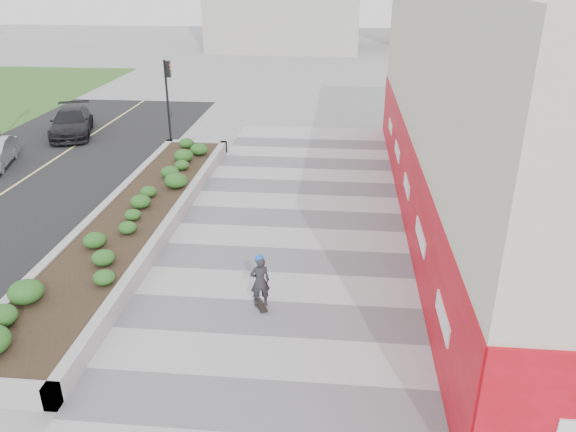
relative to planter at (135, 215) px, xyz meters
name	(u,v)px	position (x,y,z in m)	size (l,w,h in m)	color
ground	(263,362)	(5.50, -7.00, -0.42)	(160.00, 160.00, 0.00)	gray
walkway	(277,294)	(5.50, -4.00, -0.41)	(8.00, 36.00, 0.01)	#A8A8AD
building	(501,110)	(12.48, 1.98, 3.56)	(6.04, 24.08, 8.00)	beige
planter	(135,215)	(0.00, 0.00, 0.00)	(3.00, 18.00, 0.90)	#9E9EA0
traffic_signal_near	(168,89)	(-1.73, 10.50, 2.34)	(0.33, 0.28, 4.20)	black
manhole_cover	(295,295)	(6.00, -4.00, -0.42)	(0.44, 0.44, 0.01)	#595654
skateboarder	(260,281)	(5.12, -4.71, 0.39)	(0.61, 0.74, 1.61)	beige
car_dark	(71,122)	(-7.49, 11.17, 0.29)	(1.99, 4.90, 1.42)	black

